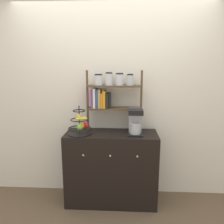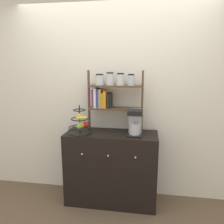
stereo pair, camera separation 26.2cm
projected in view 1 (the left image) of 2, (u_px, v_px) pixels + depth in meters
name	position (u px, v px, depth m)	size (l,w,h in m)	color
ground_plane	(110.00, 211.00, 2.65)	(12.00, 12.00, 0.00)	brown
wall_back	(112.00, 99.00, 2.86)	(7.00, 0.05, 2.60)	silver
sideboard	(111.00, 168.00, 2.77)	(1.13, 0.46, 0.92)	black
coffee_maker	(135.00, 122.00, 2.62)	(0.18, 0.22, 0.31)	black
fruit_stand	(80.00, 125.00, 2.61)	(0.28, 0.28, 0.35)	black
shelf_hutch	(109.00, 93.00, 2.70)	(0.69, 0.20, 0.76)	brown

